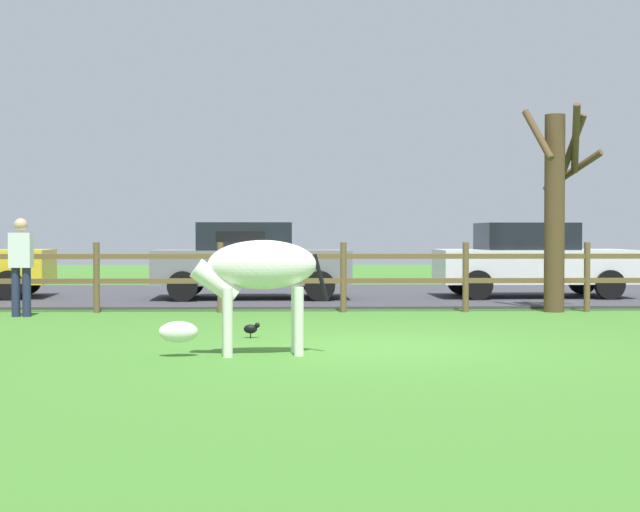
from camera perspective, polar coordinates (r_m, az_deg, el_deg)
ground_plane at (r=11.43m, az=3.69°, el=-5.58°), size 60.00×60.00×0.00m
parking_asphalt at (r=20.67m, az=1.37°, el=-2.39°), size 28.00×7.40×0.05m
paddock_fence at (r=16.33m, az=1.45°, el=-1.00°), size 21.73×0.11×1.23m
bare_tree at (r=16.93m, az=14.29°, el=3.13°), size 1.43×1.42×3.64m
zebra at (r=10.56m, az=-4.02°, el=-1.11°), size 1.93×0.63×1.41m
crow_on_grass at (r=12.37m, az=-4.23°, el=-4.46°), size 0.22×0.10×0.20m
parked_car_white at (r=20.06m, az=12.81°, el=-0.20°), size 4.03×1.94×1.56m
parked_car_grey at (r=19.17m, az=-4.28°, el=-0.24°), size 4.04×1.96×1.56m
visitor_near_fence at (r=16.22m, az=-17.88°, el=-0.37°), size 0.36×0.23×1.64m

